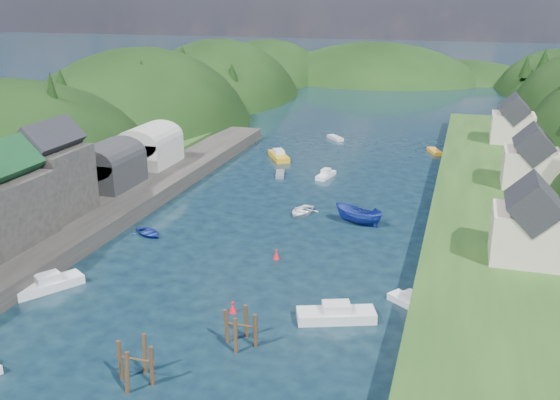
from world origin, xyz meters
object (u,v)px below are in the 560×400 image
(channel_buoy_far, at_px, (276,255))
(channel_buoy_near, at_px, (233,308))
(piling_cluster_near, at_px, (136,366))
(piling_cluster_far, at_px, (241,331))

(channel_buoy_far, bearing_deg, channel_buoy_near, -91.17)
(piling_cluster_near, height_order, piling_cluster_far, piling_cluster_near)
(piling_cluster_near, height_order, channel_buoy_far, piling_cluster_near)
(piling_cluster_near, height_order, channel_buoy_near, piling_cluster_near)
(piling_cluster_near, distance_m, channel_buoy_near, 12.28)
(piling_cluster_near, relative_size, channel_buoy_far, 3.51)
(piling_cluster_far, height_order, channel_buoy_near, piling_cluster_far)
(piling_cluster_far, distance_m, channel_buoy_far, 17.42)
(piling_cluster_far, bearing_deg, channel_buoy_far, 97.61)
(piling_cluster_near, relative_size, channel_buoy_near, 3.51)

